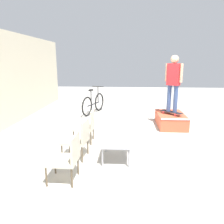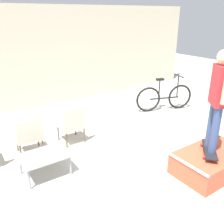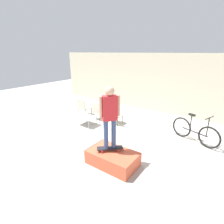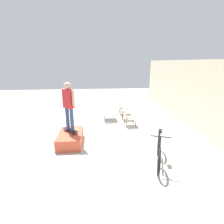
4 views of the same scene
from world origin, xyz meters
The scene contains 10 objects.
ground_plane centered at (0.00, 0.00, 0.00)m, with size 24.00×24.00×0.00m, color #B7B2A8.
house_wall_back centered at (0.00, 4.45, 1.50)m, with size 12.00×0.06×3.00m.
skate_ramp_box centered at (1.37, -0.76, 0.20)m, with size 1.42×0.84×0.43m.
skateboard_on_ramp centered at (1.27, -0.75, 0.49)m, with size 0.68×0.64×0.07m.
person_skater centered at (1.27, -0.75, 1.53)m, with size 0.39×0.47×1.74m.
coffee_table centered at (-1.20, 0.88, 0.36)m, with size 0.85×0.63×0.40m.
patio_chair_left centered at (-2.15, 1.69, 0.47)m, with size 0.53×0.53×0.86m.
patio_chair_center centered at (-1.20, 1.69, 0.47)m, with size 0.57×0.57×0.86m.
patio_chair_right centered at (-0.25, 1.69, 0.47)m, with size 0.53×0.53×0.86m.
bicycle centered at (2.95, 2.01, 0.40)m, with size 1.71×0.71×1.06m.
Camera 3 is at (3.83, -4.22, 3.06)m, focal length 28.00 mm.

